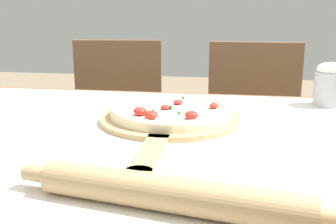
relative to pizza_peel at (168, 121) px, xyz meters
name	(u,v)px	position (x,y,z in m)	size (l,w,h in m)	color
dining_table	(137,181)	(-0.06, -0.09, -0.12)	(1.25, 0.92, 0.75)	brown
towel_cloth	(137,134)	(-0.06, -0.09, -0.01)	(1.17, 0.84, 0.00)	silver
pizza_peel	(168,121)	(0.00, 0.00, 0.00)	(0.34, 0.54, 0.01)	tan
pizza	(170,111)	(0.00, 0.02, 0.02)	(0.29, 0.29, 0.04)	beige
rolling_pin	(171,194)	(0.07, -0.43, 0.02)	(0.48, 0.12, 0.05)	tan
chair_left	(116,129)	(-0.34, 0.72, -0.25)	(0.44, 0.44, 0.88)	brown
chair_right	(253,135)	(0.24, 0.72, -0.25)	(0.40, 0.40, 0.88)	brown
flour_cup	(330,84)	(0.42, 0.25, 0.06)	(0.08, 0.08, 0.12)	#B2B7BC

